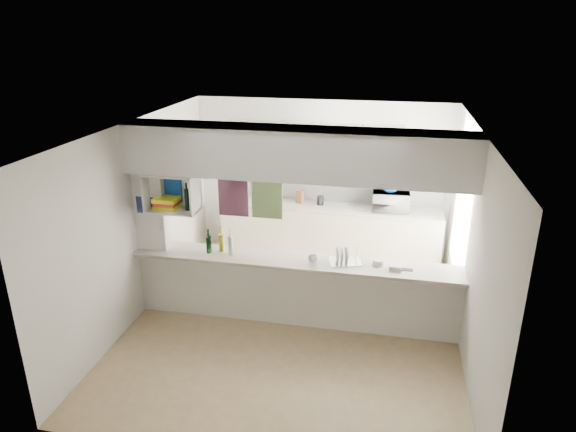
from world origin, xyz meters
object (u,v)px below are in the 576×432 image
(bowl, at_px, (390,190))
(wine_bottles, at_px, (221,244))
(microwave, at_px, (391,201))
(dish_rack, at_px, (345,256))

(bowl, bearing_deg, wine_bottles, -135.72)
(wine_bottles, bearing_deg, microwave, 44.27)
(bowl, distance_m, wine_bottles, 2.97)
(microwave, xyz_separation_m, dish_rack, (-0.53, -2.05, -0.08))
(microwave, relative_size, dish_rack, 1.26)
(microwave, relative_size, wine_bottles, 1.56)
(microwave, xyz_separation_m, bowl, (-0.02, -0.02, 0.19))
(wine_bottles, bearing_deg, dish_rack, 1.25)
(wine_bottles, bearing_deg, bowl, 44.28)
(microwave, relative_size, bowl, 2.41)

